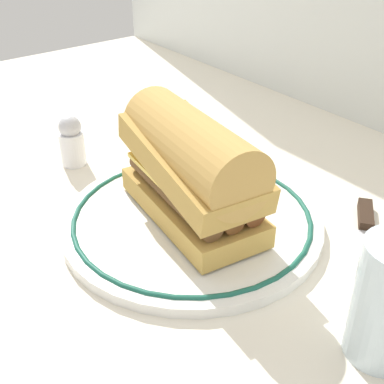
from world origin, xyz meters
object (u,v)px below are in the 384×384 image
at_px(sausage_sandwich, 192,167).
at_px(salt_shaker, 72,141).
at_px(butter_knife, 367,232).
at_px(plate, 192,220).

distance_m(sausage_sandwich, salt_shaker, 0.23).
height_order(salt_shaker, butter_knife, salt_shaker).
bearing_deg(butter_knife, plate, -133.60).
xyz_separation_m(sausage_sandwich, salt_shaker, (-0.22, -0.04, -0.04)).
xyz_separation_m(salt_shaker, butter_knife, (0.35, 0.18, -0.03)).
bearing_deg(sausage_sandwich, plate, -143.11).
relative_size(plate, sausage_sandwich, 1.46).
relative_size(plate, butter_knife, 2.31).
distance_m(sausage_sandwich, butter_knife, 0.21).
relative_size(sausage_sandwich, salt_shaker, 2.84).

